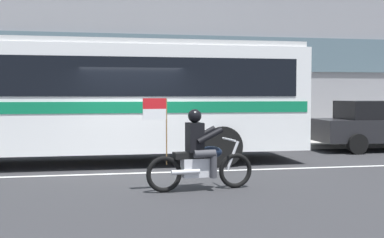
# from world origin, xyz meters

# --- Properties ---
(ground_plane) EXTENTS (60.00, 60.00, 0.00)m
(ground_plane) POSITION_xyz_m (0.00, 0.00, 0.00)
(ground_plane) COLOR #2B2B2D
(sidewalk_curb) EXTENTS (28.00, 3.80, 0.15)m
(sidewalk_curb) POSITION_xyz_m (0.00, 5.10, 0.07)
(sidewalk_curb) COLOR #A39E93
(sidewalk_curb) RESTS_ON ground_plane
(lane_center_stripe) EXTENTS (26.60, 0.14, 0.01)m
(lane_center_stripe) POSITION_xyz_m (0.00, -0.60, 0.00)
(lane_center_stripe) COLOR silver
(lane_center_stripe) RESTS_ON ground_plane
(office_building_facade) EXTENTS (28.00, 0.89, 9.96)m
(office_building_facade) POSITION_xyz_m (0.00, 7.39, 4.99)
(office_building_facade) COLOR gray
(office_building_facade) RESTS_ON ground_plane
(transit_bus) EXTENTS (10.54, 2.64, 3.22)m
(transit_bus) POSITION_xyz_m (-0.63, 1.19, 1.88)
(transit_bus) COLOR white
(transit_bus) RESTS_ON ground_plane
(motorcycle_with_rider) EXTENTS (2.19, 0.67, 1.78)m
(motorcycle_with_rider) POSITION_xyz_m (1.10, -2.84, 0.67)
(motorcycle_with_rider) COLOR black
(motorcycle_with_rider) RESTS_ON ground_plane
(parked_sedan_curbside) EXTENTS (4.56, 1.96, 1.64)m
(parked_sedan_curbside) POSITION_xyz_m (8.36, 2.58, 0.85)
(parked_sedan_curbside) COLOR black
(parked_sedan_curbside) RESTS_ON ground_plane
(fire_hydrant) EXTENTS (0.22, 0.30, 0.75)m
(fire_hydrant) POSITION_xyz_m (-0.92, 4.08, 0.52)
(fire_hydrant) COLOR gold
(fire_hydrant) RESTS_ON sidewalk_curb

